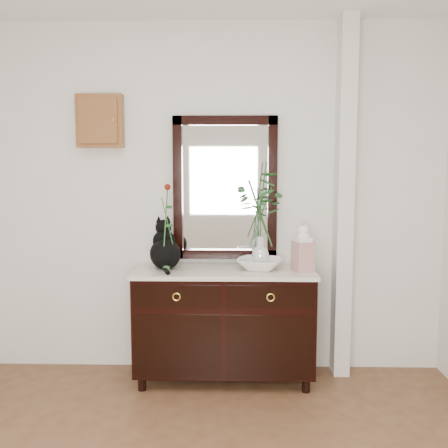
{
  "coord_description": "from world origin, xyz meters",
  "views": [
    {
      "loc": [
        0.18,
        -1.89,
        1.6
      ],
      "look_at": [
        0.1,
        1.63,
        1.2
      ],
      "focal_mm": 40.0,
      "sensor_mm": 36.0,
      "label": 1
    }
  ],
  "objects_px": {
    "cat": "(165,244)",
    "ginger_jar": "(303,247)",
    "sideboard": "(224,319)",
    "lotus_bowl": "(260,264)"
  },
  "relations": [
    {
      "from": "cat",
      "to": "ginger_jar",
      "type": "relative_size",
      "value": 1.05
    },
    {
      "from": "ginger_jar",
      "to": "cat",
      "type": "bearing_deg",
      "value": 175.64
    },
    {
      "from": "sideboard",
      "to": "cat",
      "type": "height_order",
      "value": "cat"
    },
    {
      "from": "lotus_bowl",
      "to": "ginger_jar",
      "type": "xyz_separation_m",
      "value": [
        0.3,
        -0.06,
        0.13
      ]
    },
    {
      "from": "sideboard",
      "to": "ginger_jar",
      "type": "height_order",
      "value": "ginger_jar"
    },
    {
      "from": "sideboard",
      "to": "cat",
      "type": "relative_size",
      "value": 3.6
    },
    {
      "from": "cat",
      "to": "ginger_jar",
      "type": "xyz_separation_m",
      "value": [
        1.01,
        -0.08,
        -0.01
      ]
    },
    {
      "from": "lotus_bowl",
      "to": "ginger_jar",
      "type": "distance_m",
      "value": 0.34
    },
    {
      "from": "cat",
      "to": "lotus_bowl",
      "type": "distance_m",
      "value": 0.72
    },
    {
      "from": "sideboard",
      "to": "ginger_jar",
      "type": "distance_m",
      "value": 0.79
    }
  ]
}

